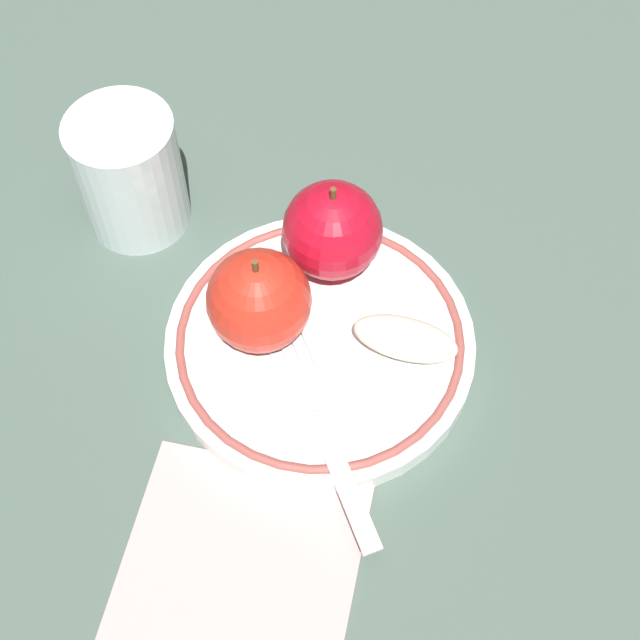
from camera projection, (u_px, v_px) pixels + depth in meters
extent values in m
plane|color=#44564C|center=(336.00, 335.00, 0.60)|extent=(2.00, 2.00, 0.00)
cylinder|color=white|center=(320.00, 345.00, 0.58)|extent=(0.20, 0.20, 0.02)
torus|color=#944740|center=(320.00, 339.00, 0.58)|extent=(0.19, 0.19, 0.01)
sphere|color=red|center=(259.00, 300.00, 0.55)|extent=(0.07, 0.07, 0.07)
cylinder|color=brown|center=(255.00, 267.00, 0.52)|extent=(0.00, 0.00, 0.01)
sphere|color=#B80E20|center=(332.00, 230.00, 0.58)|extent=(0.07, 0.07, 0.07)
cylinder|color=brown|center=(333.00, 194.00, 0.55)|extent=(0.00, 0.00, 0.01)
ellipsoid|color=silver|center=(405.00, 339.00, 0.56)|extent=(0.07, 0.03, 0.02)
cube|color=silver|center=(343.00, 479.00, 0.52)|extent=(0.06, 0.08, 0.00)
cube|color=silver|center=(311.00, 400.00, 0.55)|extent=(0.02, 0.02, 0.00)
cube|color=silver|center=(308.00, 344.00, 0.57)|extent=(0.04, 0.05, 0.00)
cube|color=silver|center=(296.00, 348.00, 0.57)|extent=(0.04, 0.05, 0.00)
cube|color=silver|center=(284.00, 352.00, 0.57)|extent=(0.04, 0.05, 0.00)
cube|color=silver|center=(272.00, 355.00, 0.57)|extent=(0.04, 0.05, 0.00)
cylinder|color=silver|center=(130.00, 173.00, 0.61)|extent=(0.07, 0.07, 0.09)
cube|color=#C79994|center=(233.00, 588.00, 0.51)|extent=(0.14, 0.16, 0.01)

